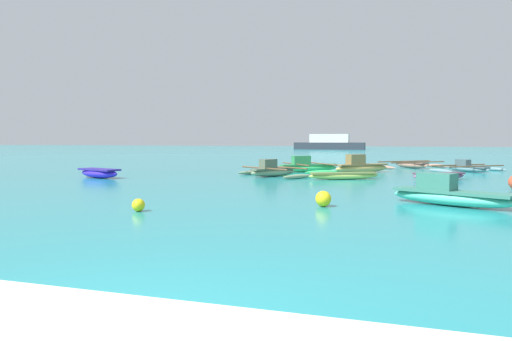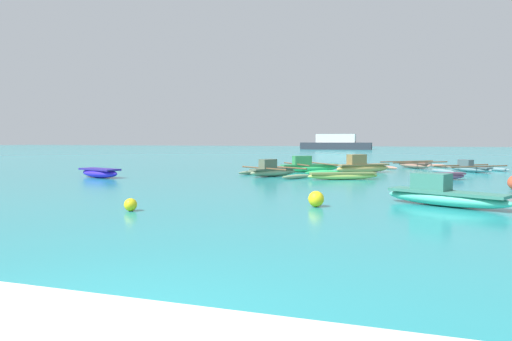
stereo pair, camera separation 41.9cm
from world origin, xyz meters
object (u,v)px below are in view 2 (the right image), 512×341
object	(u,v)px
moored_boat_3	(443,195)
moored_boat_5	(308,167)
mooring_buoy_0	(131,205)
moored_boat_0	(470,168)
mooring_buoy_2	(316,199)
moored_boat_2	(439,176)
moored_boat_6	(362,166)
moored_boat_1	(414,165)
moored_boat_4	(343,176)
distant_ferry	(336,143)
moored_boat_7	(273,171)
moored_boat_8	(100,173)

from	to	relation	value
moored_boat_3	moored_boat_5	size ratio (longest dim) A/B	0.80
mooring_buoy_0	moored_boat_0	bearing A→B (deg)	60.72
moored_boat_3	mooring_buoy_2	size ratio (longest dim) A/B	7.75
moored_boat_2	moored_boat_6	distance (m)	4.91
moored_boat_1	moored_boat_2	xyz separation A→B (m)	(0.89, -8.54, -0.01)
moored_boat_0	moored_boat_3	world-z (taller)	moored_boat_3
moored_boat_6	mooring_buoy_2	bearing A→B (deg)	-133.34
moored_boat_4	mooring_buoy_0	size ratio (longest dim) A/B	9.60
moored_boat_1	moored_boat_5	world-z (taller)	moored_boat_5
moored_boat_2	distant_ferry	bearing A→B (deg)	70.31
moored_boat_7	moored_boat_8	world-z (taller)	moored_boat_7
moored_boat_4	moored_boat_1	bearing A→B (deg)	44.98
distant_ferry	mooring_buoy_0	bearing A→B (deg)	-85.89
moored_boat_2	moored_boat_4	size ratio (longest dim) A/B	0.79
moored_boat_4	moored_boat_8	world-z (taller)	moored_boat_8
mooring_buoy_0	mooring_buoy_2	xyz separation A→B (m)	(4.27, 2.15, 0.05)
moored_boat_5	distant_ferry	distance (m)	58.18
mooring_buoy_2	moored_boat_4	bearing A→B (deg)	92.50
moored_boat_2	moored_boat_7	size ratio (longest dim) A/B	0.62
moored_boat_0	mooring_buoy_0	bearing A→B (deg)	-69.38
moored_boat_2	moored_boat_5	size ratio (longest dim) A/B	0.60
moored_boat_0	moored_boat_6	bearing A→B (deg)	-104.64
moored_boat_3	distant_ferry	size ratio (longest dim) A/B	0.26
moored_boat_5	moored_boat_8	xyz separation A→B (m)	(-8.54, -6.73, -0.05)
moored_boat_8	moored_boat_7	bearing A→B (deg)	41.44
distant_ferry	moored_boat_7	bearing A→B (deg)	-84.73
mooring_buoy_0	moored_boat_3	bearing A→B (deg)	24.24
moored_boat_3	moored_boat_7	size ratio (longest dim) A/B	0.83
moored_boat_2	moored_boat_4	bearing A→B (deg)	162.84
moored_boat_7	moored_boat_0	bearing A→B (deg)	-22.01
moored_boat_2	moored_boat_1	bearing A→B (deg)	64.08
moored_boat_5	mooring_buoy_2	bearing A→B (deg)	-114.04
moored_boat_5	moored_boat_0	bearing A→B (deg)	-18.31
moored_boat_6	moored_boat_7	xyz separation A→B (m)	(-3.90, -3.67, -0.08)
moored_boat_6	mooring_buoy_0	size ratio (longest dim) A/B	8.95
moored_boat_3	mooring_buoy_0	distance (m)	8.21
mooring_buoy_0	mooring_buoy_2	size ratio (longest dim) A/B	0.76
moored_boat_3	moored_boat_6	xyz separation A→B (m)	(-3.15, 11.69, 0.05)
moored_boat_8	mooring_buoy_0	world-z (taller)	moored_boat_8
moored_boat_7	moored_boat_4	bearing A→B (deg)	-67.21
moored_boat_0	moored_boat_5	xyz separation A→B (m)	(-8.48, -2.78, 0.07)
moored_boat_4	moored_boat_3	bearing A→B (deg)	-90.60
moored_boat_1	distant_ferry	bearing A→B (deg)	153.74
moored_boat_2	moored_boat_6	xyz separation A→B (m)	(-3.62, 3.31, 0.17)
moored_boat_7	moored_boat_8	distance (m)	8.16
moored_boat_1	moored_boat_4	bearing A→B (deg)	-57.71
moored_boat_2	mooring_buoy_2	world-z (taller)	mooring_buoy_2
mooring_buoy_0	moored_boat_1	bearing A→B (deg)	70.80
moored_boat_0	moored_boat_7	xyz separation A→B (m)	(-9.50, -6.34, 0.06)
moored_boat_1	mooring_buoy_0	size ratio (longest dim) A/B	14.41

